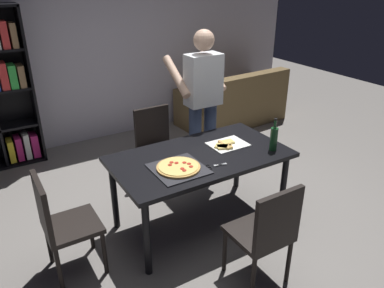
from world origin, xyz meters
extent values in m
plane|color=gray|center=(0.00, 0.00, 0.00)|extent=(12.00, 12.00, 0.00)
cube|color=#BCB7C6|center=(0.00, 2.60, 1.40)|extent=(6.40, 0.10, 2.80)
cube|color=black|center=(0.00, 0.00, 0.73)|extent=(1.62, 0.89, 0.04)
cylinder|color=black|center=(-0.73, -0.36, 0.35)|extent=(0.06, 0.06, 0.71)
cylinder|color=black|center=(0.73, -0.36, 0.35)|extent=(0.06, 0.06, 0.71)
cylinder|color=black|center=(-0.73, 0.36, 0.35)|extent=(0.06, 0.06, 0.71)
cylinder|color=black|center=(0.73, 0.36, 0.35)|extent=(0.06, 0.06, 0.71)
cube|color=black|center=(0.00, -0.84, 0.43)|extent=(0.42, 0.42, 0.04)
cube|color=black|center=(0.00, -1.03, 0.68)|extent=(0.42, 0.04, 0.45)
cylinder|color=black|center=(0.18, -0.66, 0.21)|extent=(0.04, 0.04, 0.41)
cylinder|color=black|center=(-0.18, -0.66, 0.21)|extent=(0.04, 0.04, 0.41)
cylinder|color=black|center=(0.18, -1.02, 0.21)|extent=(0.04, 0.04, 0.41)
cylinder|color=black|center=(-0.18, -1.02, 0.21)|extent=(0.04, 0.04, 0.41)
cube|color=black|center=(0.00, 0.84, 0.43)|extent=(0.42, 0.42, 0.04)
cube|color=black|center=(0.00, 1.03, 0.68)|extent=(0.42, 0.04, 0.45)
cylinder|color=black|center=(-0.18, 0.66, 0.21)|extent=(0.04, 0.04, 0.41)
cylinder|color=black|center=(0.18, 0.66, 0.21)|extent=(0.04, 0.04, 0.41)
cylinder|color=black|center=(-0.18, 1.02, 0.21)|extent=(0.04, 0.04, 0.41)
cylinder|color=black|center=(0.18, 1.02, 0.21)|extent=(0.04, 0.04, 0.41)
cube|color=black|center=(-1.21, 0.00, 0.43)|extent=(0.42, 0.42, 0.04)
cube|color=black|center=(-1.40, 0.00, 0.68)|extent=(0.04, 0.42, 0.45)
cylinder|color=black|center=(-1.03, -0.18, 0.21)|extent=(0.04, 0.04, 0.41)
cylinder|color=black|center=(-1.03, 0.18, 0.21)|extent=(0.04, 0.04, 0.41)
cylinder|color=black|center=(-1.39, -0.18, 0.21)|extent=(0.04, 0.04, 0.41)
cylinder|color=black|center=(-1.39, 0.18, 0.21)|extent=(0.04, 0.04, 0.41)
cube|color=brown|center=(1.90, 2.05, 0.20)|extent=(1.75, 0.96, 0.40)
cube|color=brown|center=(1.92, 1.73, 0.62)|extent=(1.71, 0.31, 0.45)
cube|color=brown|center=(2.67, 2.10, 0.50)|extent=(0.21, 0.86, 0.20)
cube|color=brown|center=(1.13, 2.00, 0.50)|extent=(0.21, 0.86, 0.20)
cube|color=black|center=(-1.03, 2.35, 0.97)|extent=(0.03, 0.35, 1.95)
cube|color=yellow|center=(-1.41, 2.33, 0.19)|extent=(0.07, 0.22, 0.29)
cube|color=#B21E66|center=(-1.31, 2.33, 0.20)|extent=(0.07, 0.22, 0.31)
cube|color=silver|center=(-1.22, 2.33, 0.21)|extent=(0.07, 0.22, 0.34)
cube|color=#B21E66|center=(-1.12, 2.33, 0.20)|extent=(0.09, 0.22, 0.31)
cube|color=red|center=(-1.31, 2.33, 1.15)|extent=(0.08, 0.22, 0.32)
cube|color=green|center=(-1.22, 2.33, 1.13)|extent=(0.08, 0.22, 0.28)
cube|color=olive|center=(-1.12, 2.33, 1.12)|extent=(0.07, 0.22, 0.27)
cube|color=red|center=(-1.22, 2.33, 1.62)|extent=(0.08, 0.22, 0.31)
cube|color=olive|center=(-1.12, 2.33, 1.60)|extent=(0.07, 0.22, 0.28)
cylinder|color=#38476B|center=(0.57, 0.69, 0.47)|extent=(0.14, 0.14, 0.95)
cylinder|color=#38476B|center=(0.37, 0.69, 0.47)|extent=(0.14, 0.14, 0.95)
cube|color=white|center=(0.47, 0.69, 1.23)|extent=(0.38, 0.22, 0.55)
sphere|color=#E0B293|center=(0.47, 0.69, 1.64)|extent=(0.22, 0.22, 0.22)
cylinder|color=#E0B293|center=(0.70, 0.87, 1.25)|extent=(0.09, 0.50, 0.39)
cylinder|color=#E0B293|center=(0.24, 0.87, 1.25)|extent=(0.09, 0.50, 0.39)
cube|color=#2D2D33|center=(-0.31, -0.14, 0.76)|extent=(0.44, 0.44, 0.01)
cylinder|color=tan|center=(-0.31, -0.14, 0.77)|extent=(0.38, 0.38, 0.02)
cylinder|color=#EACC6B|center=(-0.31, -0.14, 0.78)|extent=(0.34, 0.34, 0.01)
cylinder|color=#B22819|center=(-0.33, -0.05, 0.79)|extent=(0.04, 0.04, 0.00)
cylinder|color=#B22819|center=(-0.36, -0.09, 0.79)|extent=(0.04, 0.04, 0.00)
cylinder|color=#B22819|center=(-0.21, -0.15, 0.79)|extent=(0.04, 0.04, 0.00)
cylinder|color=#B22819|center=(-0.30, -0.08, 0.79)|extent=(0.04, 0.04, 0.00)
cylinder|color=#B22819|center=(-0.22, -0.20, 0.79)|extent=(0.04, 0.04, 0.00)
cylinder|color=#B22819|center=(-0.24, -0.11, 0.79)|extent=(0.04, 0.04, 0.00)
cylinder|color=#B22819|center=(-0.31, -0.20, 0.79)|extent=(0.04, 0.04, 0.00)
cylinder|color=#B22819|center=(-0.31, -0.23, 0.79)|extent=(0.04, 0.04, 0.00)
cube|color=white|center=(0.34, 0.04, 0.76)|extent=(0.36, 0.28, 0.01)
cube|color=#EACC6B|center=(0.26, 0.01, 0.77)|extent=(0.16, 0.16, 0.02)
cube|color=tan|center=(0.29, -0.03, 0.77)|extent=(0.08, 0.08, 0.02)
cube|color=#EACC6B|center=(0.34, 0.07, 0.77)|extent=(0.15, 0.11, 0.02)
cube|color=tan|center=(0.28, 0.08, 0.77)|extent=(0.04, 0.09, 0.02)
cube|color=#EACC6B|center=(0.26, -0.01, 0.77)|extent=(0.16, 0.14, 0.02)
cube|color=tan|center=(0.32, -0.03, 0.77)|extent=(0.06, 0.09, 0.02)
cylinder|color=#194723|center=(0.64, -0.26, 0.86)|extent=(0.07, 0.07, 0.22)
cylinder|color=#194723|center=(0.64, -0.26, 1.01)|extent=(0.03, 0.03, 0.08)
cylinder|color=black|center=(0.64, -0.26, 1.06)|extent=(0.03, 0.03, 0.02)
cube|color=silver|center=(0.04, -0.26, 0.76)|extent=(0.12, 0.02, 0.01)
cube|color=silver|center=(0.04, -0.26, 0.76)|extent=(0.12, 0.05, 0.01)
torus|color=black|center=(-0.07, -0.22, 0.76)|extent=(0.05, 0.05, 0.01)
torus|color=black|center=(-0.07, -0.26, 0.76)|extent=(0.05, 0.05, 0.01)
camera|label=1|loc=(-1.65, -2.57, 2.28)|focal=34.92mm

